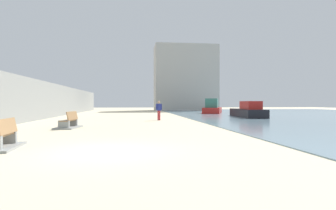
{
  "coord_description": "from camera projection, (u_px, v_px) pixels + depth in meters",
  "views": [
    {
      "loc": [
        0.89,
        -8.74,
        1.49
      ],
      "look_at": [
        3.44,
        12.16,
        1.32
      ],
      "focal_mm": 30.31,
      "sensor_mm": 36.0,
      "label": 1
    }
  ],
  "objects": [
    {
      "name": "ground_plane",
      "position": [
        124.0,
        119.0,
        26.44
      ],
      "size": [
        120.0,
        120.0,
        0.0
      ],
      "primitive_type": "plane",
      "color": "beige"
    },
    {
      "name": "seawall",
      "position": [
        40.0,
        100.0,
        25.52
      ],
      "size": [
        0.8,
        64.0,
        3.45
      ],
      "primitive_type": "cube",
      "color": "gray",
      "rests_on": "ground"
    },
    {
      "name": "bench_near",
      "position": [
        0.0,
        141.0,
        9.19
      ],
      "size": [
        1.27,
        2.18,
        0.98
      ],
      "color": "gray",
      "rests_on": "ground"
    },
    {
      "name": "bench_far",
      "position": [
        69.0,
        124.0,
        16.61
      ],
      "size": [
        1.36,
        2.22,
        0.98
      ],
      "color": "gray",
      "rests_on": "ground"
    },
    {
      "name": "person_walking",
      "position": [
        159.0,
        109.0,
        24.03
      ],
      "size": [
        0.52,
        0.24,
        1.65
      ],
      "color": "#B22D33",
      "rests_on": "ground"
    },
    {
      "name": "boat_distant",
      "position": [
        248.0,
        111.0,
        28.68
      ],
      "size": [
        2.53,
        6.8,
        1.6
      ],
      "color": "black",
      "rests_on": "water_bay"
    },
    {
      "name": "boat_far_right",
      "position": [
        212.0,
        108.0,
        39.09
      ],
      "size": [
        4.12,
        6.08,
        2.01
      ],
      "color": "red",
      "rests_on": "water_bay"
    },
    {
      "name": "harbor_building",
      "position": [
        185.0,
        78.0,
        55.52
      ],
      "size": [
        12.0,
        6.0,
        12.57
      ],
      "primitive_type": "cube",
      "color": "#ADAAA3",
      "rests_on": "ground"
    }
  ]
}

